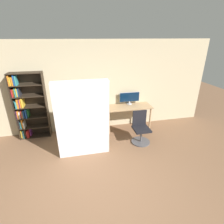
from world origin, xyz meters
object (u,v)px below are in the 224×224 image
at_px(office_chair, 141,130).
at_px(bookshelf, 27,107).
at_px(monitor, 129,97).
at_px(mattress_near, 83,120).

xyz_separation_m(office_chair, bookshelf, (-3.05, 0.99, 0.59)).
distance_m(monitor, office_chair, 1.19).
distance_m(monitor, mattress_near, 1.99).
height_order(office_chair, mattress_near, mattress_near).
bearing_deg(office_chair, bookshelf, 162.09).
bearing_deg(office_chair, monitor, 91.63).
xyz_separation_m(monitor, office_chair, (0.03, -1.01, -0.63)).
relative_size(monitor, mattress_near, 0.34).
relative_size(office_chair, mattress_near, 0.47).
height_order(monitor, bookshelf, bookshelf).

